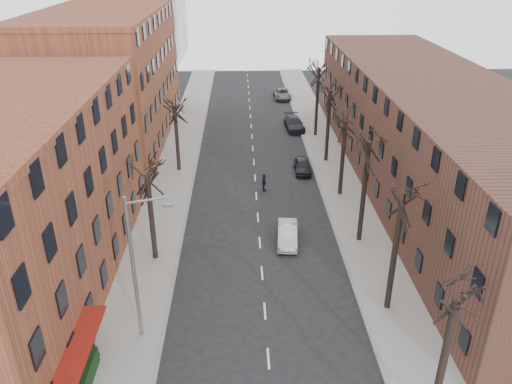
{
  "coord_description": "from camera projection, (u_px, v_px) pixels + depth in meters",
  "views": [
    {
      "loc": [
        -1.34,
        -12.45,
        20.13
      ],
      "look_at": [
        -0.27,
        20.61,
        4.0
      ],
      "focal_mm": 35.0,
      "sensor_mm": 36.0,
      "label": 1
    }
  ],
  "objects": [
    {
      "name": "pedestrian_b",
      "position": [
        90.0,
        345.0,
        26.76
      ],
      "size": [
        1.05,
        0.95,
        1.76
      ],
      "primitive_type": "imported",
      "rotation": [
        0.0,
        0.0,
        3.55
      ],
      "color": "black",
      "rests_on": "sidewalk_left"
    },
    {
      "name": "building_right",
      "position": [
        431.0,
        134.0,
        45.27
      ],
      "size": [
        12.0,
        50.0,
        10.0
      ],
      "primitive_type": "cube",
      "color": "#4D2B24",
      "rests_on": "ground"
    },
    {
      "name": "silver_sedan",
      "position": [
        287.0,
        234.0,
        37.81
      ],
      "size": [
        1.8,
        4.26,
        1.37
      ],
      "primitive_type": "imported",
      "rotation": [
        0.0,
        0.0,
        -0.09
      ],
      "color": "#A6A9AD",
      "rests_on": "ground"
    },
    {
      "name": "building_left_near",
      "position": [
        2.0,
        206.0,
        30.43
      ],
      "size": [
        12.0,
        26.0,
        12.0
      ],
      "primitive_type": "cube",
      "color": "brown",
      "rests_on": "ground"
    },
    {
      "name": "tree_right_d",
      "position": [
        340.0,
        195.0,
        45.42
      ],
      "size": [
        5.2,
        5.2,
        10.0
      ],
      "primitive_type": null,
      "color": "black",
      "rests_on": "ground"
    },
    {
      "name": "tree_left_a",
      "position": [
        156.0,
        259.0,
        36.0
      ],
      "size": [
        5.2,
        5.2,
        9.5
      ],
      "primitive_type": null,
      "color": "black",
      "rests_on": "ground"
    },
    {
      "name": "tree_right_e",
      "position": [
        326.0,
        161.0,
        52.61
      ],
      "size": [
        5.2,
        5.2,
        10.8
      ],
      "primitive_type": null,
      "color": "black",
      "rests_on": "ground"
    },
    {
      "name": "tree_right_b",
      "position": [
        387.0,
        308.0,
        31.05
      ],
      "size": [
        5.2,
        5.2,
        10.8
      ],
      "primitive_type": null,
      "color": "black",
      "rests_on": "ground"
    },
    {
      "name": "parked_car_far",
      "position": [
        282.0,
        94.0,
        74.46
      ],
      "size": [
        2.56,
        5.24,
        1.43
      ],
      "primitive_type": "imported",
      "rotation": [
        0.0,
        0.0,
        0.04
      ],
      "color": "slate",
      "rests_on": "ground"
    },
    {
      "name": "pedestrian_crossing",
      "position": [
        264.0,
        183.0,
        45.75
      ],
      "size": [
        0.52,
        1.04,
        1.71
      ],
      "primitive_type": "imported",
      "rotation": [
        0.0,
        0.0,
        1.68
      ],
      "color": "black",
      "rests_on": "ground"
    },
    {
      "name": "tree_right_f",
      "position": [
        315.0,
        136.0,
        59.8
      ],
      "size": [
        5.2,
        5.2,
        11.6
      ],
      "primitive_type": null,
      "color": "black",
      "rests_on": "ground"
    },
    {
      "name": "parked_car_mid",
      "position": [
        294.0,
        123.0,
        61.64
      ],
      "size": [
        2.44,
        5.29,
        1.5
      ],
      "primitive_type": "imported",
      "rotation": [
        0.0,
        0.0,
        0.07
      ],
      "color": "black",
      "rests_on": "ground"
    },
    {
      "name": "tree_left_b",
      "position": [
        179.0,
        171.0,
        50.37
      ],
      "size": [
        5.2,
        5.2,
        9.5
      ],
      "primitive_type": null,
      "color": "black",
      "rests_on": "ground"
    },
    {
      "name": "building_left_far",
      "position": [
        110.0,
        79.0,
        56.05
      ],
      "size": [
        12.0,
        28.0,
        14.0
      ],
      "primitive_type": "cube",
      "color": "brown",
      "rests_on": "ground"
    },
    {
      "name": "sidewalk_left",
      "position": [
        176.0,
        166.0,
        51.23
      ],
      "size": [
        4.0,
        90.0,
        0.15
      ],
      "primitive_type": "cube",
      "color": "gray",
      "rests_on": "ground"
    },
    {
      "name": "parked_car_near",
      "position": [
        302.0,
        166.0,
        49.79
      ],
      "size": [
        1.62,
        3.91,
        1.33
      ],
      "primitive_type": "imported",
      "rotation": [
        0.0,
        0.0,
        -0.01
      ],
      "color": "black",
      "rests_on": "ground"
    },
    {
      "name": "tree_right_c",
      "position": [
        359.0,
        241.0,
        38.24
      ],
      "size": [
        5.2,
        5.2,
        11.6
      ],
      "primitive_type": null,
      "color": "black",
      "rests_on": "ground"
    },
    {
      "name": "sidewalk_right",
      "position": [
        331.0,
        164.0,
        51.69
      ],
      "size": [
        4.0,
        90.0,
        0.15
      ],
      "primitive_type": "cube",
      "color": "gray",
      "rests_on": "ground"
    },
    {
      "name": "streetlight",
      "position": [
        136.0,
        264.0,
        26.63
      ],
      "size": [
        2.45,
        0.22,
        9.03
      ],
      "color": "slate",
      "rests_on": "ground"
    }
  ]
}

